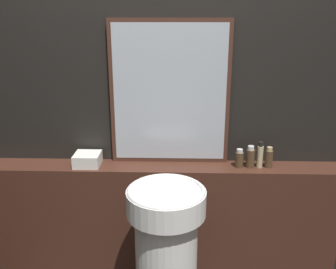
% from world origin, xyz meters
% --- Properties ---
extents(wall_back, '(8.00, 0.06, 2.50)m').
position_xyz_m(wall_back, '(0.00, 1.24, 1.25)').
color(wall_back, black).
rests_on(wall_back, ground_plane).
extents(vanity_counter, '(2.33, 0.21, 0.90)m').
position_xyz_m(vanity_counter, '(0.00, 1.10, 0.45)').
color(vanity_counter, '#422319').
rests_on(vanity_counter, ground_plane).
extents(pedestal_sink, '(0.42, 0.42, 0.95)m').
position_xyz_m(pedestal_sink, '(0.08, 0.68, 0.51)').
color(pedestal_sink, white).
rests_on(pedestal_sink, ground_plane).
extents(mirror, '(0.74, 0.03, 0.89)m').
position_xyz_m(mirror, '(0.09, 1.19, 1.34)').
color(mirror, '#47281E').
rests_on(mirror, vanity_counter).
extents(towel_stack, '(0.16, 0.16, 0.08)m').
position_xyz_m(towel_stack, '(-0.43, 1.10, 0.94)').
color(towel_stack, silver).
rests_on(towel_stack, vanity_counter).
extents(shampoo_bottle, '(0.05, 0.05, 0.12)m').
position_xyz_m(shampoo_bottle, '(0.52, 1.10, 0.95)').
color(shampoo_bottle, '#4C3823').
rests_on(shampoo_bottle, vanity_counter).
extents(conditioner_bottle, '(0.05, 0.05, 0.14)m').
position_xyz_m(conditioner_bottle, '(0.59, 1.10, 0.96)').
color(conditioner_bottle, '#4C3823').
rests_on(conditioner_bottle, vanity_counter).
extents(lotion_bottle, '(0.04, 0.04, 0.17)m').
position_xyz_m(lotion_bottle, '(0.65, 1.10, 0.97)').
color(lotion_bottle, '#C6B284').
rests_on(lotion_bottle, vanity_counter).
extents(body_wash_bottle, '(0.05, 0.05, 0.13)m').
position_xyz_m(body_wash_bottle, '(0.71, 1.10, 0.96)').
color(body_wash_bottle, '#4C3823').
rests_on(body_wash_bottle, vanity_counter).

